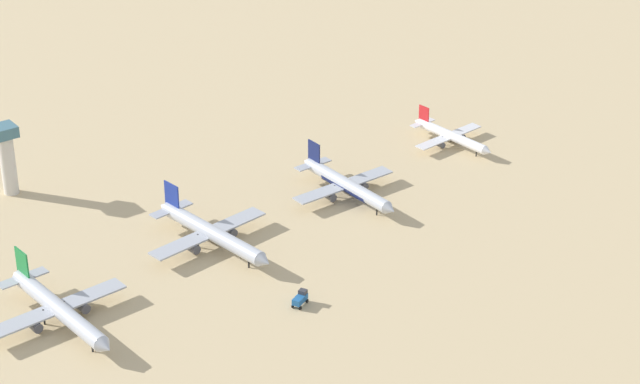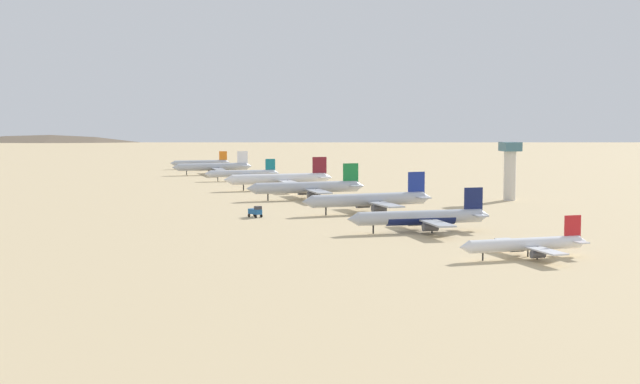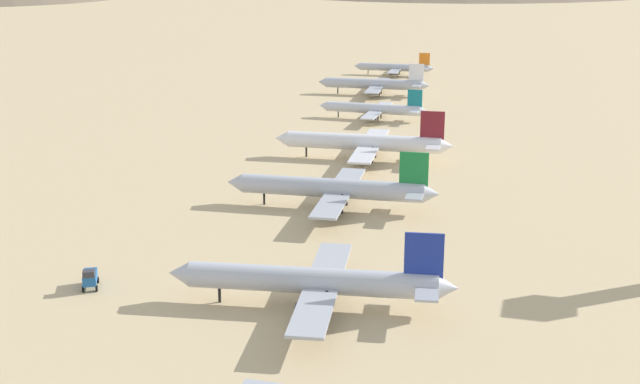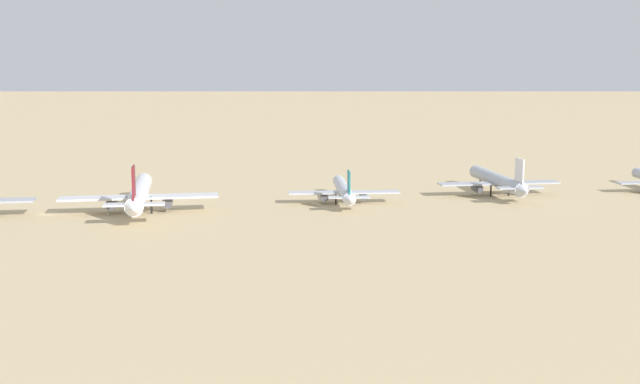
% 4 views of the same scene
% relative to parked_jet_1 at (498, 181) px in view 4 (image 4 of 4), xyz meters
% --- Properties ---
extents(ground_plane, '(2146.71, 2146.71, 0.00)m').
position_rel_parked_jet_1_xyz_m(ground_plane, '(-19.13, 125.74, -4.33)').
color(ground_plane, tan).
extents(parked_jet_1, '(44.64, 36.27, 12.87)m').
position_rel_parked_jet_1_xyz_m(parked_jet_1, '(0.00, 0.00, 0.00)').
color(parked_jet_1, '#B2B7C1').
rests_on(parked_jet_1, ground).
extents(parked_jet_2, '(38.19, 30.95, 11.03)m').
position_rel_parked_jet_1_xyz_m(parked_jet_2, '(-9.65, 46.88, -0.62)').
color(parked_jet_2, silver).
rests_on(parked_jet_2, ground).
extents(parked_jet_3, '(50.69, 41.21, 14.61)m').
position_rel_parked_jet_1_xyz_m(parked_jet_3, '(-18.65, 101.93, 0.59)').
color(parked_jet_3, white).
rests_on(parked_jet_3, ground).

